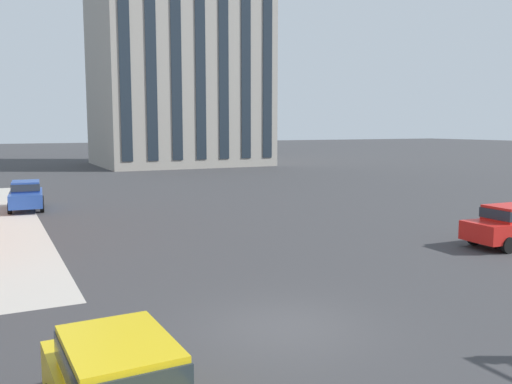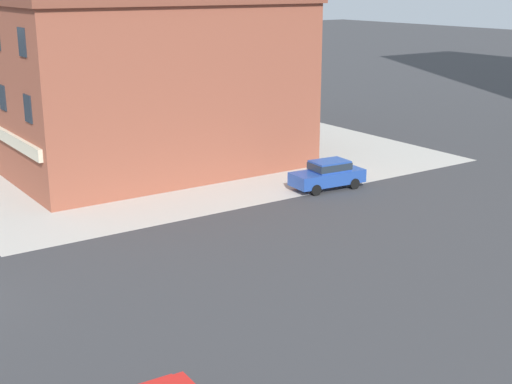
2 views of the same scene
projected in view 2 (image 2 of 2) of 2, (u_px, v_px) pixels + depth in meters
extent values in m
cube|color=#B7B2A8|center=(159.00, 147.00, 53.26)|extent=(32.00, 32.00, 0.02)
cube|color=#23479E|center=(327.00, 177.00, 42.31)|extent=(2.12, 4.53, 0.76)
cube|color=#23479E|center=(330.00, 166.00, 42.19)|extent=(1.67, 2.23, 0.60)
cube|color=#232D38|center=(330.00, 166.00, 42.19)|extent=(1.71, 2.32, 0.40)
cylinder|color=black|center=(316.00, 190.00, 41.07)|extent=(0.27, 0.66, 0.64)
cylinder|color=black|center=(300.00, 183.00, 42.46)|extent=(0.27, 0.66, 0.64)
cylinder|color=black|center=(354.00, 184.00, 42.37)|extent=(0.27, 0.66, 0.64)
cylinder|color=black|center=(338.00, 177.00, 43.76)|extent=(0.27, 0.66, 0.64)
cube|color=brown|center=(115.00, 78.00, 50.81)|extent=(23.49, 18.19, 10.45)
cube|color=#1E2833|center=(2.00, 97.00, 42.13)|extent=(1.10, 0.08, 1.50)
cube|color=#1E2833|center=(28.00, 109.00, 38.41)|extent=(1.10, 0.08, 1.50)
cube|color=#1E2833|center=(22.00, 42.00, 37.44)|extent=(1.10, 0.08, 1.50)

